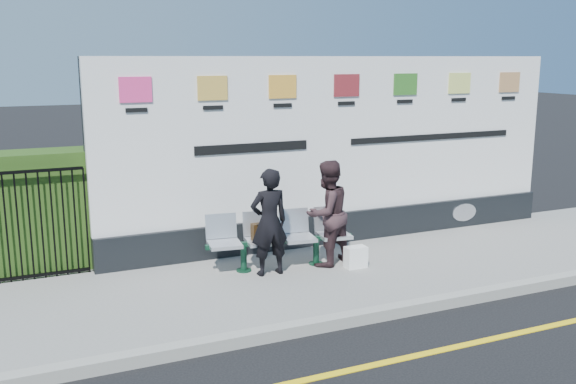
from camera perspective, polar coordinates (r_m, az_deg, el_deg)
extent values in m
plane|color=black|center=(7.53, 15.73, -12.92)|extent=(80.00, 80.00, 0.00)
cube|color=gray|center=(9.42, 6.02, -7.04)|extent=(14.00, 3.00, 0.12)
cube|color=gray|center=(8.23, 11.29, -9.99)|extent=(14.00, 0.18, 0.14)
cube|color=yellow|center=(7.53, 15.73, -12.89)|extent=(14.00, 0.10, 0.01)
cube|color=black|center=(10.69, 4.79, -2.97)|extent=(8.00, 0.30, 0.50)
cube|color=white|center=(10.40, 4.94, 5.04)|extent=(8.00, 0.14, 2.50)
cube|color=#274615|center=(9.74, -23.82, -1.80)|extent=(2.35, 0.70, 1.70)
imported|color=black|center=(8.86, -1.69, -2.69)|extent=(0.56, 0.37, 1.51)
imported|color=#322024|center=(9.29, 3.50, -1.90)|extent=(0.90, 0.79, 1.55)
cube|color=black|center=(9.12, -2.32, -3.51)|extent=(0.31, 0.14, 0.24)
cube|color=white|center=(9.36, 6.04, -5.77)|extent=(0.31, 0.19, 0.31)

